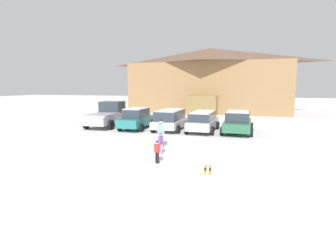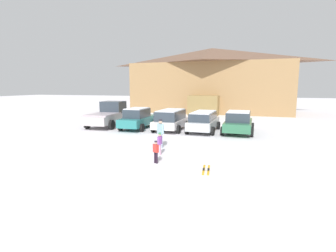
{
  "view_description": "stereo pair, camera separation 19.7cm",
  "coord_description": "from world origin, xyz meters",
  "views": [
    {
      "loc": [
        4.2,
        -8.32,
        3.51
      ],
      "look_at": [
        -0.65,
        7.65,
        0.97
      ],
      "focal_mm": 28.0,
      "sensor_mm": 36.0,
      "label": 1
    },
    {
      "loc": [
        4.39,
        -8.26,
        3.51
      ],
      "look_at": [
        -0.65,
        7.65,
        0.97
      ],
      "focal_mm": 28.0,
      "sensor_mm": 36.0,
      "label": 2
    }
  ],
  "objects": [
    {
      "name": "ground",
      "position": [
        0.0,
        0.0,
        0.0
      ],
      "size": [
        160.0,
        160.0,
        0.0
      ],
      "primitive_type": "plane",
      "color": "white"
    },
    {
      "name": "ski_lodge",
      "position": [
        -1.0,
        28.7,
        4.37
      ],
      "size": [
        21.51,
        11.31,
        8.65
      ],
      "color": "#9E784B",
      "rests_on": "ground"
    },
    {
      "name": "parked_teal_hatchback",
      "position": [
        -4.54,
        11.59,
        0.86
      ],
      "size": [
        2.12,
        4.63,
        1.73
      ],
      "color": "teal",
      "rests_on": "ground"
    },
    {
      "name": "parked_white_suv",
      "position": [
        -1.67,
        11.63,
        0.89
      ],
      "size": [
        2.29,
        4.35,
        1.65
      ],
      "color": "white",
      "rests_on": "ground"
    },
    {
      "name": "parked_silver_wagon",
      "position": [
        0.93,
        11.79,
        0.86
      ],
      "size": [
        2.22,
        4.62,
        1.57
      ],
      "color": "silver",
      "rests_on": "ground"
    },
    {
      "name": "parked_green_coupe",
      "position": [
        3.55,
        11.91,
        0.84
      ],
      "size": [
        2.31,
        4.48,
        1.67
      ],
      "color": "#2F6E4B",
      "rests_on": "ground"
    },
    {
      "name": "pickup_truck",
      "position": [
        -7.58,
        12.22,
        0.99
      ],
      "size": [
        2.71,
        5.5,
        2.15
      ],
      "color": "#BEB5B7",
      "rests_on": "ground"
    },
    {
      "name": "skier_adult_in_blue_parka",
      "position": [
        -0.46,
        5.62,
        0.94
      ],
      "size": [
        0.49,
        0.45,
        1.67
      ],
      "color": "#A3B5CF",
      "rests_on": "ground"
    },
    {
      "name": "skier_child_in_red_jacket",
      "position": [
        0.33,
        2.71,
        0.59
      ],
      "size": [
        0.36,
        0.25,
        1.05
      ],
      "color": "black",
      "rests_on": "ground"
    },
    {
      "name": "skier_child_in_purple_jacket",
      "position": [
        0.03,
        4.11,
        0.66
      ],
      "size": [
        0.17,
        0.43,
        1.16
      ],
      "color": "#E6ABCD",
      "rests_on": "ground"
    },
    {
      "name": "pair_of_skis",
      "position": [
        2.71,
        2.38,
        0.02
      ],
      "size": [
        0.45,
        1.37,
        0.08
      ],
      "color": "gold",
      "rests_on": "ground"
    }
  ]
}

